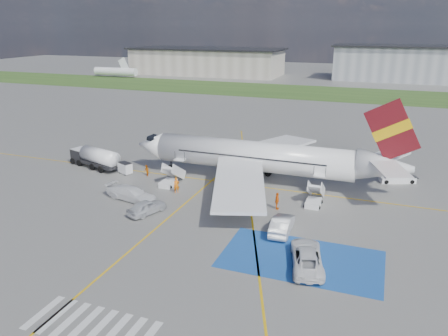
# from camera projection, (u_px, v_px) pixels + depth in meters

# --- Properties ---
(ground) EXTENTS (400.00, 400.00, 0.00)m
(ground) POSITION_uv_depth(u_px,v_px,m) (213.00, 223.00, 45.45)
(ground) COLOR #60605E
(ground) RESTS_ON ground
(grass_strip) EXTENTS (400.00, 30.00, 0.01)m
(grass_strip) POSITION_uv_depth(u_px,v_px,m) (332.00, 93.00, 129.91)
(grass_strip) COLOR #2D4C1E
(grass_strip) RESTS_ON ground
(taxiway_line_main) EXTENTS (120.00, 0.20, 0.01)m
(taxiway_line_main) POSITION_uv_depth(u_px,v_px,m) (248.00, 185.00, 56.12)
(taxiway_line_main) COLOR gold
(taxiway_line_main) RESTS_ON ground
(taxiway_line_cross) EXTENTS (0.20, 60.00, 0.01)m
(taxiway_line_cross) POSITION_uv_depth(u_px,v_px,m) (118.00, 261.00, 38.22)
(taxiway_line_cross) COLOR gold
(taxiway_line_cross) RESTS_ON ground
(taxiway_line_diag) EXTENTS (20.71, 56.45, 0.01)m
(taxiway_line_diag) POSITION_uv_depth(u_px,v_px,m) (248.00, 185.00, 56.12)
(taxiway_line_diag) COLOR gold
(taxiway_line_diag) RESTS_ON ground
(staging_box) EXTENTS (14.00, 8.00, 0.01)m
(staging_box) POSITION_uv_depth(u_px,v_px,m) (301.00, 259.00, 38.57)
(staging_box) COLOR #1A4B9C
(staging_box) RESTS_ON ground
(crosswalk) EXTENTS (9.00, 4.00, 0.01)m
(crosswalk) POSITION_uv_depth(u_px,v_px,m) (92.00, 326.00, 30.04)
(crosswalk) COLOR silver
(crosswalk) RESTS_ON ground
(terminal_west) EXTENTS (60.00, 22.00, 10.00)m
(terminal_west) POSITION_uv_depth(u_px,v_px,m) (207.00, 62.00, 177.74)
(terminal_west) COLOR #A1998B
(terminal_west) RESTS_ON ground
(terminal_centre) EXTENTS (48.00, 18.00, 12.00)m
(terminal_centre) POSITION_uv_depth(u_px,v_px,m) (404.00, 64.00, 156.95)
(terminal_centre) COLOR gray
(terminal_centre) RESTS_ON ground
(airliner) EXTENTS (36.81, 32.95, 11.92)m
(airliner) POSITION_uv_depth(u_px,v_px,m) (264.00, 157.00, 56.33)
(airliner) COLOR white
(airliner) RESTS_ON ground
(airstairs_fwd) EXTENTS (1.90, 5.20, 3.60)m
(airstairs_fwd) POSITION_uv_depth(u_px,v_px,m) (170.00, 180.00, 56.15)
(airstairs_fwd) COLOR white
(airstairs_fwd) RESTS_ON ground
(airstairs_aft) EXTENTS (1.90, 5.20, 3.60)m
(airstairs_aft) POSITION_uv_depth(u_px,v_px,m) (314.00, 199.00, 50.00)
(airstairs_aft) COLOR white
(airstairs_aft) RESTS_ON ground
(fuel_tanker) EXTENTS (9.04, 4.72, 2.99)m
(fuel_tanker) POSITION_uv_depth(u_px,v_px,m) (95.00, 159.00, 62.72)
(fuel_tanker) COLOR black
(fuel_tanker) RESTS_ON ground
(gpu_cart) EXTENTS (2.22, 1.84, 1.60)m
(gpu_cart) POSITION_uv_depth(u_px,v_px,m) (125.00, 169.00, 60.32)
(gpu_cart) COLOR white
(gpu_cart) RESTS_ON ground
(belt_loader) EXTENTS (4.96, 3.11, 1.44)m
(belt_loader) POSITION_uv_depth(u_px,v_px,m) (397.00, 180.00, 57.16)
(belt_loader) COLOR white
(belt_loader) RESTS_ON ground
(car_silver_a) EXTENTS (3.27, 4.96, 1.57)m
(car_silver_a) POSITION_uv_depth(u_px,v_px,m) (147.00, 207.00, 47.54)
(car_silver_a) COLOR #B8B9BF
(car_silver_a) RESTS_ON ground
(car_silver_b) EXTENTS (2.03, 5.27, 1.71)m
(car_silver_b) POSITION_uv_depth(u_px,v_px,m) (282.00, 224.00, 43.23)
(car_silver_b) COLOR silver
(car_silver_b) RESTS_ON ground
(van_white_a) EXTENTS (3.79, 5.93, 2.06)m
(van_white_a) POSITION_uv_depth(u_px,v_px,m) (307.00, 254.00, 37.37)
(van_white_a) COLOR white
(van_white_a) RESTS_ON ground
(van_white_b) EXTENTS (5.71, 3.32, 2.10)m
(van_white_b) POSITION_uv_depth(u_px,v_px,m) (132.00, 192.00, 51.15)
(van_white_b) COLOR white
(van_white_b) RESTS_ON ground
(crew_fwd) EXTENTS (0.86, 0.80, 1.97)m
(crew_fwd) POSITION_uv_depth(u_px,v_px,m) (176.00, 185.00, 53.35)
(crew_fwd) COLOR orange
(crew_fwd) RESTS_ON ground
(crew_nose) EXTENTS (0.94, 0.94, 1.54)m
(crew_nose) POSITION_uv_depth(u_px,v_px,m) (147.00, 171.00, 59.35)
(crew_nose) COLOR orange
(crew_nose) RESTS_ON ground
(crew_aft) EXTENTS (0.69, 1.22, 1.96)m
(crew_aft) POSITION_uv_depth(u_px,v_px,m) (277.00, 201.00, 48.63)
(crew_aft) COLOR orange
(crew_aft) RESTS_ON ground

